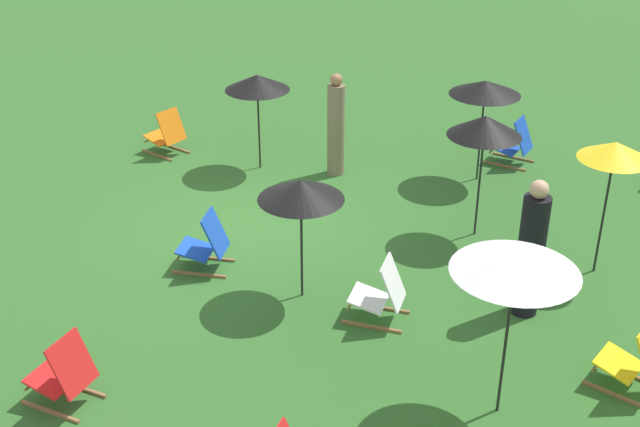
{
  "coord_description": "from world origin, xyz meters",
  "views": [
    {
      "loc": [
        9.09,
        6.02,
        5.8
      ],
      "look_at": [
        0.0,
        1.2,
        0.5
      ],
      "focal_mm": 46.05,
      "sensor_mm": 36.0,
      "label": 1
    }
  ],
  "objects_px": {
    "deckchair_8": "(206,244)",
    "umbrella_0": "(485,126)",
    "deckchair_5": "(381,294)",
    "umbrella_2": "(301,190)",
    "deckchair_7": "(167,134)",
    "deckchair_2": "(634,361)",
    "umbrella_1": "(257,83)",
    "umbrella_4": "(615,151)",
    "deckchair_3": "(64,374)",
    "umbrella_5": "(485,88)",
    "person_1": "(531,252)",
    "umbrella_3": "(516,261)",
    "person_0": "(336,127)",
    "deckchair_0": "(514,144)"
  },
  "relations": [
    {
      "from": "deckchair_2",
      "to": "deckchair_5",
      "type": "distance_m",
      "value": 2.95
    },
    {
      "from": "deckchair_7",
      "to": "person_1",
      "type": "relative_size",
      "value": 0.46
    },
    {
      "from": "deckchair_0",
      "to": "umbrella_1",
      "type": "xyz_separation_m",
      "value": [
        2.22,
        -3.81,
        1.16
      ]
    },
    {
      "from": "deckchair_5",
      "to": "person_1",
      "type": "relative_size",
      "value": 0.46
    },
    {
      "from": "deckchair_0",
      "to": "deckchair_7",
      "type": "bearing_deg",
      "value": -62.93
    },
    {
      "from": "umbrella_2",
      "to": "deckchair_3",
      "type": "bearing_deg",
      "value": -21.66
    },
    {
      "from": "umbrella_0",
      "to": "umbrella_4",
      "type": "relative_size",
      "value": 0.98
    },
    {
      "from": "deckchair_8",
      "to": "person_1",
      "type": "distance_m",
      "value": 4.25
    },
    {
      "from": "umbrella_1",
      "to": "umbrella_2",
      "type": "distance_m",
      "value": 4.14
    },
    {
      "from": "umbrella_4",
      "to": "umbrella_5",
      "type": "distance_m",
      "value": 3.18
    },
    {
      "from": "umbrella_0",
      "to": "person_1",
      "type": "height_order",
      "value": "umbrella_0"
    },
    {
      "from": "deckchair_0",
      "to": "umbrella_2",
      "type": "height_order",
      "value": "umbrella_2"
    },
    {
      "from": "umbrella_5",
      "to": "person_0",
      "type": "relative_size",
      "value": 0.98
    },
    {
      "from": "person_0",
      "to": "person_1",
      "type": "bearing_deg",
      "value": -95.67
    },
    {
      "from": "deckchair_7",
      "to": "umbrella_2",
      "type": "height_order",
      "value": "umbrella_2"
    },
    {
      "from": "deckchair_2",
      "to": "deckchair_7",
      "type": "bearing_deg",
      "value": -98.34
    },
    {
      "from": "umbrella_5",
      "to": "deckchair_7",
      "type": "bearing_deg",
      "value": -73.58
    },
    {
      "from": "deckchair_8",
      "to": "umbrella_1",
      "type": "bearing_deg",
      "value": -177.97
    },
    {
      "from": "umbrella_3",
      "to": "umbrella_4",
      "type": "height_order",
      "value": "umbrella_3"
    },
    {
      "from": "umbrella_4",
      "to": "umbrella_5",
      "type": "relative_size",
      "value": 1.1
    },
    {
      "from": "deckchair_8",
      "to": "person_0",
      "type": "relative_size",
      "value": 0.49
    },
    {
      "from": "umbrella_5",
      "to": "person_0",
      "type": "xyz_separation_m",
      "value": [
        0.91,
        -2.21,
        -0.76
      ]
    },
    {
      "from": "deckchair_3",
      "to": "deckchair_8",
      "type": "height_order",
      "value": "same"
    },
    {
      "from": "umbrella_2",
      "to": "person_1",
      "type": "xyz_separation_m",
      "value": [
        -0.97,
        2.63,
        -0.66
      ]
    },
    {
      "from": "deckchair_5",
      "to": "deckchair_2",
      "type": "bearing_deg",
      "value": 80.73
    },
    {
      "from": "deckchair_8",
      "to": "umbrella_3",
      "type": "height_order",
      "value": "umbrella_3"
    },
    {
      "from": "umbrella_4",
      "to": "umbrella_3",
      "type": "bearing_deg",
      "value": -5.37
    },
    {
      "from": "umbrella_3",
      "to": "deckchair_5",
      "type": "bearing_deg",
      "value": -118.18
    },
    {
      "from": "deckchair_2",
      "to": "person_0",
      "type": "height_order",
      "value": "person_0"
    },
    {
      "from": "person_1",
      "to": "deckchair_7",
      "type": "bearing_deg",
      "value": 61.13
    },
    {
      "from": "umbrella_2",
      "to": "person_0",
      "type": "height_order",
      "value": "person_0"
    },
    {
      "from": "umbrella_0",
      "to": "umbrella_4",
      "type": "bearing_deg",
      "value": 82.16
    },
    {
      "from": "deckchair_5",
      "to": "umbrella_1",
      "type": "xyz_separation_m",
      "value": [
        -3.23,
        -3.73,
        1.16
      ]
    },
    {
      "from": "deckchair_8",
      "to": "umbrella_0",
      "type": "bearing_deg",
      "value": 114.66
    },
    {
      "from": "deckchair_5",
      "to": "umbrella_2",
      "type": "xyz_separation_m",
      "value": [
        -0.02,
        -1.11,
        1.14
      ]
    },
    {
      "from": "person_0",
      "to": "deckchair_3",
      "type": "bearing_deg",
      "value": -150.82
    },
    {
      "from": "umbrella_5",
      "to": "umbrella_3",
      "type": "bearing_deg",
      "value": 20.41
    },
    {
      "from": "deckchair_8",
      "to": "umbrella_4",
      "type": "bearing_deg",
      "value": 99.62
    },
    {
      "from": "umbrella_1",
      "to": "person_1",
      "type": "xyz_separation_m",
      "value": [
        2.23,
        5.24,
        -0.68
      ]
    },
    {
      "from": "deckchair_3",
      "to": "person_0",
      "type": "height_order",
      "value": "person_0"
    },
    {
      "from": "deckchair_0",
      "to": "deckchair_7",
      "type": "xyz_separation_m",
      "value": [
        2.47,
        -5.6,
        0.0
      ]
    },
    {
      "from": "umbrella_2",
      "to": "deckchair_8",
      "type": "bearing_deg",
      "value": -89.75
    },
    {
      "from": "umbrella_1",
      "to": "umbrella_5",
      "type": "bearing_deg",
      "value": 110.59
    },
    {
      "from": "deckchair_3",
      "to": "deckchair_7",
      "type": "relative_size",
      "value": 1.0
    },
    {
      "from": "deckchair_7",
      "to": "deckchair_2",
      "type": "bearing_deg",
      "value": 80.67
    },
    {
      "from": "deckchair_7",
      "to": "umbrella_4",
      "type": "xyz_separation_m",
      "value": [
        0.57,
        7.62,
        1.39
      ]
    },
    {
      "from": "umbrella_3",
      "to": "person_1",
      "type": "xyz_separation_m",
      "value": [
        -1.95,
        -0.27,
        -0.97
      ]
    },
    {
      "from": "person_0",
      "to": "umbrella_1",
      "type": "bearing_deg",
      "value": 135.28
    },
    {
      "from": "deckchair_7",
      "to": "umbrella_1",
      "type": "height_order",
      "value": "umbrella_1"
    },
    {
      "from": "umbrella_3",
      "to": "person_1",
      "type": "distance_m",
      "value": 2.19
    }
  ]
}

